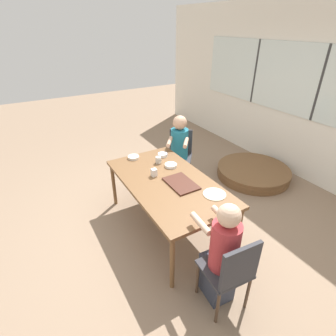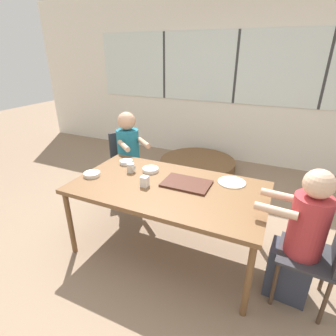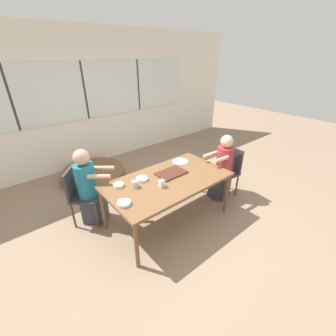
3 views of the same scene
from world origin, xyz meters
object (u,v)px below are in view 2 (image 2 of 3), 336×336
Objects in this scene: person_woman_green_shirt at (299,242)px; bowl_fruit at (92,174)px; bowl_cereal at (126,162)px; coffee_mug at (131,168)px; milk_carton_small at (145,181)px; person_man_blue_shirt at (130,160)px; bowl_white_shallow at (151,170)px; chair_for_man_blue_shirt at (126,158)px; folded_table_stack at (197,165)px; chair_for_woman_green_shirt at (323,251)px.

person_woman_green_shirt is 1.92m from bowl_fruit.
person_woman_green_shirt reaches higher than bowl_cereal.
milk_carton_small reaches higher than coffee_mug.
person_man_blue_shirt is 7.16× the size of bowl_white_shallow.
bowl_cereal is (0.37, -0.54, 0.22)m from chair_for_man_blue_shirt.
person_man_blue_shirt reaches higher than folded_table_stack.
person_man_blue_shirt is at bearing 139.14° from bowl_white_shallow.
person_woman_green_shirt is at bearing -7.50° from coffee_mug.
bowl_cereal is 1.83m from folded_table_stack.
bowl_cereal is (-1.92, 0.38, 0.22)m from chair_for_woman_green_shirt.
person_man_blue_shirt is at bearing 90.00° from chair_for_man_blue_shirt.
milk_carton_small is 0.61× the size of bowl_fruit.
folded_table_stack is at bearing 43.18° from chair_for_woman_green_shirt.
chair_for_man_blue_shirt is 6.25× the size of bowl_cereal.
person_woman_green_shirt is at bearing 107.37° from person_man_blue_shirt.
bowl_white_shallow is at bearing -10.24° from bowl_cereal.
milk_carton_small is 0.58m from bowl_cereal.
chair_for_man_blue_shirt is at bearing 131.57° from milk_carton_small.
milk_carton_small is at bearing 80.90° from chair_for_man_blue_shirt.
milk_carton_small reaches higher than folded_table_stack.
bowl_fruit is at bearing -101.28° from folded_table_stack.
chair_for_woman_green_shirt is 1.63m from bowl_white_shallow.
person_woman_green_shirt is at bearing 90.00° from chair_for_woman_green_shirt.
bowl_fruit is (-0.14, -0.40, -0.00)m from bowl_cereal.
person_woman_green_shirt is 1.81m from bowl_cereal.
person_man_blue_shirt is 1.09m from milk_carton_small.
bowl_white_shallow is at bearing 35.37° from bowl_fruit.
coffee_mug reaches higher than folded_table_stack.
bowl_fruit is at bearing 95.51° from person_woman_green_shirt.
person_woman_green_shirt is at bearing 0.91° from bowl_fruit.
chair_for_man_blue_shirt is 0.95m from bowl_white_shallow.
bowl_cereal is at bearing 169.76° from bowl_white_shallow.
bowl_fruit is at bearing -177.31° from milk_carton_small.
coffee_mug is at bearing 87.36° from chair_for_woman_green_shirt.
bowl_white_shallow is (-0.11, 0.31, -0.03)m from milk_carton_small.
coffee_mug is 0.23m from bowl_cereal.
person_woman_green_shirt is 8.17× the size of bowl_cereal.
person_man_blue_shirt reaches higher than bowl_fruit.
coffee_mug is 0.35m from milk_carton_small.
chair_for_woman_green_shirt is 0.74× the size of person_man_blue_shirt.
bowl_fruit is 0.13× the size of folded_table_stack.
bowl_white_shallow is at bearing 88.74° from chair_for_man_blue_shirt.
chair_for_woman_green_shirt is 2.68m from folded_table_stack.
chair_for_man_blue_shirt is at bearing 124.30° from bowl_cereal.
chair_for_man_blue_shirt is 9.39× the size of coffee_mug.
person_woman_green_shirt reaches higher than chair_for_man_blue_shirt.
bowl_white_shallow is 1.18× the size of bowl_cereal.
milk_carton_small is 0.70× the size of bowl_cereal.
bowl_white_shallow is at bearing 82.43° from person_woman_green_shirt.
chair_for_woman_green_shirt reaches higher than bowl_fruit.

